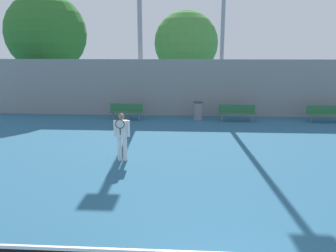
% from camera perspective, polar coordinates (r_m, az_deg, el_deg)
% --- Properties ---
extents(tennis_player, '(0.55, 0.40, 1.64)m').
position_cam_1_polar(tennis_player, '(11.13, -8.04, -1.43)').
color(tennis_player, silver).
rests_on(tennis_player, ground_plane).
extents(bench_courtside_near, '(1.93, 0.40, 0.86)m').
position_cam_1_polar(bench_courtside_near, '(17.81, 11.92, 2.57)').
color(bench_courtside_near, '#28663D').
rests_on(bench_courtside_near, ground_plane).
extents(bench_courtside_far, '(2.10, 0.40, 0.86)m').
position_cam_1_polar(bench_courtside_far, '(19.08, 26.03, 2.21)').
color(bench_courtside_far, '#28663D').
rests_on(bench_courtside_far, ground_plane).
extents(bench_adjacent_court, '(1.78, 0.40, 0.86)m').
position_cam_1_polar(bench_adjacent_court, '(17.94, -7.29, 2.81)').
color(bench_adjacent_court, '#28663D').
rests_on(bench_adjacent_court, ground_plane).
extents(light_pole_far_right, '(0.90, 0.60, 10.21)m').
position_cam_1_polar(light_pole_far_right, '(19.77, -4.98, 19.35)').
color(light_pole_far_right, '#939399').
rests_on(light_pole_far_right, ground_plane).
extents(trash_bin, '(0.51, 0.51, 0.97)m').
position_cam_1_polar(trash_bin, '(17.83, 5.27, 2.64)').
color(trash_bin, gray).
rests_on(trash_bin, ground_plane).
extents(back_fence, '(24.53, 0.06, 3.20)m').
position_cam_1_polar(back_fence, '(18.76, 5.86, 6.59)').
color(back_fence, gray).
rests_on(back_fence, ground_plane).
extents(tree_green_tall, '(5.39, 5.39, 7.52)m').
position_cam_1_polar(tree_green_tall, '(24.61, -20.43, 14.85)').
color(tree_green_tall, brown).
rests_on(tree_green_tall, ground_plane).
extents(tree_green_broad, '(4.62, 4.62, 6.52)m').
position_cam_1_polar(tree_green_broad, '(24.51, 3.17, 14.20)').
color(tree_green_broad, brown).
rests_on(tree_green_broad, ground_plane).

